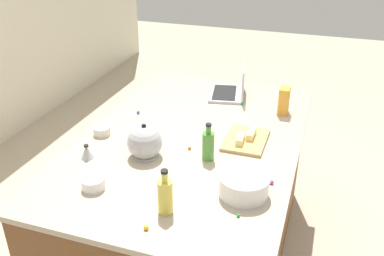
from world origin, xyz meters
TOP-DOWN VIEW (x-y plane):
  - ground_plane at (0.00, 0.00)m, footprint 12.00×12.00m
  - island_counter at (0.00, 0.00)m, footprint 1.85×1.19m
  - laptop at (0.64, -0.07)m, footprint 0.35×0.28m
  - mixing_bowl_large at (-0.45, -0.40)m, footprint 0.23×0.23m
  - bottle_olive at (-0.21, -0.16)m, footprint 0.06×0.06m
  - bottle_oil at (-0.68, -0.11)m, footprint 0.06×0.06m
  - kettle at (-0.28, 0.16)m, footprint 0.21×0.18m
  - cutting_board at (0.03, -0.30)m, footprint 0.31×0.22m
  - butter_stick_left at (0.06, -0.32)m, footprint 0.11×0.04m
  - butter_stick_right at (-0.01, -0.28)m, footprint 0.11×0.04m
  - ramekin_small at (-0.15, 0.49)m, footprint 0.09×0.09m
  - ramekin_medium at (-0.62, 0.27)m, footprint 0.11×0.11m
  - kitchen_timer at (-0.40, 0.43)m, footprint 0.07×0.07m
  - candy_bag at (0.47, -0.44)m, footprint 0.09×0.06m
  - candy_0 at (0.51, -0.18)m, footprint 0.01×0.01m
  - candy_1 at (-0.61, -0.41)m, footprint 0.01×0.01m
  - candy_2 at (-0.81, -0.08)m, footprint 0.02×0.02m
  - candy_3 at (-0.33, -0.50)m, footprint 0.02×0.02m
  - candy_4 at (0.17, 0.41)m, footprint 0.02×0.02m
  - candy_5 at (0.78, -0.11)m, footprint 0.02×0.02m
  - candy_6 at (-0.15, -0.04)m, footprint 0.02×0.02m

SIDE VIEW (x-z plane):
  - ground_plane at x=0.00m, z-range 0.00..0.00m
  - island_counter at x=0.00m, z-range 0.00..0.90m
  - candy_1 at x=-0.61m, z-range 0.90..0.91m
  - candy_0 at x=0.51m, z-range 0.90..0.91m
  - candy_6 at x=-0.15m, z-range 0.90..0.92m
  - cutting_board at x=0.03m, z-range 0.90..0.92m
  - candy_3 at x=-0.33m, z-range 0.90..0.92m
  - candy_2 at x=-0.81m, z-range 0.90..0.92m
  - candy_4 at x=0.17m, z-range 0.90..0.92m
  - candy_5 at x=0.78m, z-range 0.90..0.92m
  - ramekin_small at x=-0.15m, z-range 0.90..0.95m
  - ramekin_medium at x=-0.62m, z-range 0.90..0.95m
  - kitchen_timer at x=-0.40m, z-range 0.90..0.97m
  - butter_stick_left at x=0.06m, z-range 0.92..0.95m
  - butter_stick_right at x=-0.01m, z-range 0.92..0.95m
  - laptop at x=0.64m, z-range 0.84..1.06m
  - mixing_bowl_large at x=-0.45m, z-range 0.90..1.00m
  - kettle at x=-0.28m, z-range 0.88..1.08m
  - bottle_olive at x=-0.21m, z-range 0.88..1.08m
  - bottle_oil at x=-0.68m, z-range 0.88..1.09m
  - candy_bag at x=0.47m, z-range 0.90..1.07m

